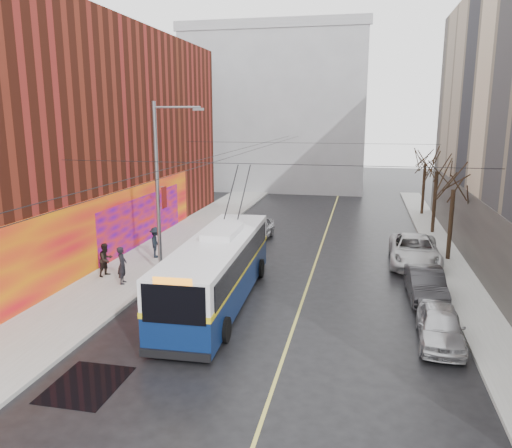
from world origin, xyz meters
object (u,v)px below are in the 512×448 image
Objects in this scene: streetlight_pole at (160,185)px; tree_near at (455,176)px; trolleybus at (218,269)px; parked_car_c at (414,251)px; parked_car_b at (426,284)px; pedestrian_b at (106,260)px; pedestrian_c at (156,242)px; tree_far at (426,154)px; parked_car_a at (440,326)px; following_car at (256,229)px; pedestrian_a at (122,265)px; tree_mid at (438,160)px.

streetlight_pole is 1.41× the size of tree_near.
parked_car_c is at bearing 39.00° from trolleybus.
streetlight_pole is 13.79m from parked_car_b.
pedestrian_c is (1.13, 3.78, 0.04)m from pedestrian_b.
pedestrian_c is (-16.72, -17.27, -4.09)m from tree_far.
parked_car_a is 0.92× the size of parked_car_b.
streetlight_pole is 2.07× the size of parked_car_b.
following_car reaches higher than parked_car_a.
parked_car_b is 2.32× the size of pedestrian_a.
pedestrian_a is (-14.46, -6.89, 0.27)m from parked_car_c.
parked_car_c is 10.67m from following_car.
trolleybus is (-11.23, -9.10, -3.40)m from tree_near.
streetlight_pole is 1.54× the size of parked_car_c.
tree_mid is at bearing 77.66° from parked_car_c.
pedestrian_a reaches higher than pedestrian_c.
parked_car_b is at bearing -98.31° from tree_mid.
tree_mid reaches higher than trolleybus.
trolleybus is 2.69× the size of following_car.
tree_mid is (0.00, 7.00, 0.28)m from tree_near.
parked_car_a is 0.90× the size of following_car.
pedestrian_b is at bearing 145.79° from pedestrian_c.
streetlight_pole is at bearing -139.35° from tree_mid.
parked_car_a is 14.86m from pedestrian_a.
tree_mid reaches higher than pedestrian_b.
pedestrian_c is (-14.72, -2.17, 0.24)m from parked_car_c.
tree_far is 17.06m from following_car.
trolleybus is 9.55m from parked_car_a.
pedestrian_c is at bearing -168.92° from tree_near.
following_car is 2.58× the size of pedestrian_b.
trolleybus is 5.38m from pedestrian_a.
tree_far reaches higher than pedestrian_b.
following_car is at bearing -160.15° from tree_mid.
pedestrian_b is at bearing 41.42° from pedestrian_a.
parked_car_b is (-2.00, -6.70, -4.26)m from tree_near.
parked_car_a is (-2.00, -25.38, -4.46)m from tree_far.
pedestrian_a is at bearing -137.69° from tree_mid.
trolleybus is 11.83m from following_car.
pedestrian_b reaches higher than parked_car_a.
following_car is at bearing 128.39° from parked_car_a.
parked_car_b is 14.53m from pedestrian_a.
tree_far is 24.39m from pedestrian_c.
parked_car_c is at bearing 88.06° from parked_car_b.
parked_car_c is 14.88m from pedestrian_c.
parked_car_a is 2.15× the size of pedestrian_a.
following_car reaches higher than parked_car_b.
following_car is at bearing 91.75° from trolleybus.
parked_car_b is at bearing -106.62° from tree_near.
parked_car_b reaches higher than parked_car_a.
trolleybus is at bearing -116.64° from pedestrian_a.
tree_mid is 14.57m from parked_car_b.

